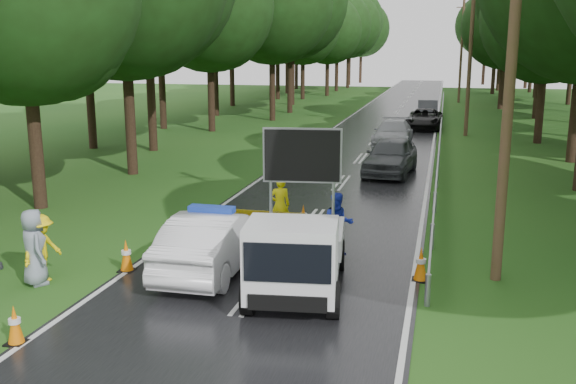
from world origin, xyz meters
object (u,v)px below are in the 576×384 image
(police_sedan, at_px, (213,242))
(officer, at_px, (280,205))
(barrier, at_px, (258,220))
(queue_car_second, at_px, (393,133))
(civilian, at_px, (338,224))
(queue_car_third, at_px, (424,119))
(queue_car_fourth, at_px, (427,110))
(queue_car_first, at_px, (391,156))
(work_truck, at_px, (297,253))

(police_sedan, distance_m, officer, 3.63)
(police_sedan, height_order, barrier, police_sedan)
(officer, height_order, queue_car_second, officer)
(civilian, bearing_deg, queue_car_third, 70.60)
(queue_car_fourth, bearing_deg, barrier, -97.94)
(barrier, distance_m, officer, 1.66)
(civilian, xyz_separation_m, queue_car_third, (1.27, 27.95, -0.15))
(civilian, relative_size, queue_car_second, 0.34)
(queue_car_first, bearing_deg, officer, -97.68)
(queue_car_second, bearing_deg, queue_car_third, 81.33)
(work_truck, xyz_separation_m, queue_car_third, (1.70, 30.86, -0.26))
(police_sedan, relative_size, queue_car_third, 0.92)
(officer, relative_size, queue_car_fourth, 0.39)
(officer, distance_m, queue_car_third, 26.57)
(officer, distance_m, queue_car_fourth, 33.33)
(officer, xyz_separation_m, queue_car_second, (1.80, 18.11, -0.13))
(queue_car_fourth, bearing_deg, work_truck, -94.94)
(work_truck, relative_size, queue_car_second, 0.94)
(work_truck, height_order, civilian, work_truck)
(queue_car_second, relative_size, queue_car_fourth, 1.15)
(officer, height_order, queue_car_first, officer)
(police_sedan, relative_size, work_truck, 0.98)
(work_truck, bearing_deg, officer, 101.81)
(queue_car_fourth, bearing_deg, queue_car_first, -94.51)
(barrier, distance_m, queue_car_third, 28.23)
(queue_car_third, bearing_deg, queue_car_second, -97.94)
(civilian, bearing_deg, queue_car_fourth, 71.10)
(barrier, height_order, queue_car_third, queue_car_third)
(queue_car_first, distance_m, queue_car_second, 8.26)
(officer, bearing_deg, queue_car_second, -122.13)
(barrier, bearing_deg, work_truck, -58.71)
(officer, height_order, queue_car_fourth, officer)
(barrier, bearing_deg, queue_car_fourth, 84.68)
(barrier, relative_size, civilian, 1.58)
(queue_car_first, relative_size, queue_car_third, 0.95)
(queue_car_third, xyz_separation_m, queue_car_fourth, (0.00, 6.80, 0.02))
(civilian, xyz_separation_m, queue_car_first, (0.39, 11.45, -0.04))
(work_truck, relative_size, queue_car_third, 0.93)
(civilian, distance_m, queue_car_third, 27.98)
(barrier, xyz_separation_m, officer, (0.18, 1.65, 0.02))
(work_truck, relative_size, queue_car_fourth, 1.07)
(barrier, xyz_separation_m, queue_car_first, (2.53, 11.52, -0.03))
(queue_car_third, bearing_deg, police_sedan, -95.71)
(officer, relative_size, queue_car_third, 0.34)
(police_sedan, relative_size, queue_car_second, 0.92)
(police_sedan, distance_m, queue_car_second, 21.81)
(queue_car_second, bearing_deg, officer, -94.54)
(officer, height_order, civilian, officer)
(civilian, distance_m, queue_car_first, 11.45)
(police_sedan, xyz_separation_m, officer, (0.75, 3.55, 0.10))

